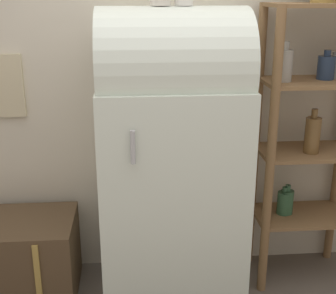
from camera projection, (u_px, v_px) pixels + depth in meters
name	position (u px, v px, depth m)	size (l,w,h in m)	color
wall_back	(166.00, 49.00, 2.64)	(7.00, 0.09, 2.70)	beige
refrigerator	(172.00, 157.00, 2.50)	(0.76, 0.64, 1.60)	silver
suitcase_trunk	(8.00, 258.00, 2.64)	(0.76, 0.47, 0.46)	brown
shelf_unit	(309.00, 132.00, 2.63)	(0.58, 0.36, 1.61)	olive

